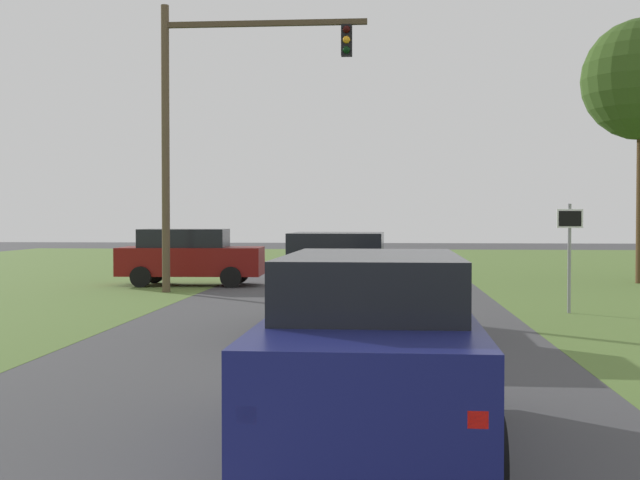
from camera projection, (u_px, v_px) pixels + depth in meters
name	position (u px, v px, depth m)	size (l,w,h in m)	color
ground_plane	(310.00, 348.00, 14.28)	(120.00, 120.00, 0.00)	#424244
red_suv_near	(372.00, 346.00, 8.07)	(2.19, 4.85, 1.88)	navy
pickup_truck_lead	(338.00, 282.00, 16.17)	(2.31, 5.16, 1.96)	black
traffic_light	(212.00, 108.00, 24.76)	(6.17, 0.40, 8.61)	brown
keep_moving_sign	(570.00, 243.00, 19.49)	(0.60, 0.09, 2.58)	gray
crossing_suv_far	(190.00, 256.00, 27.61)	(4.78, 2.20, 1.87)	maroon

